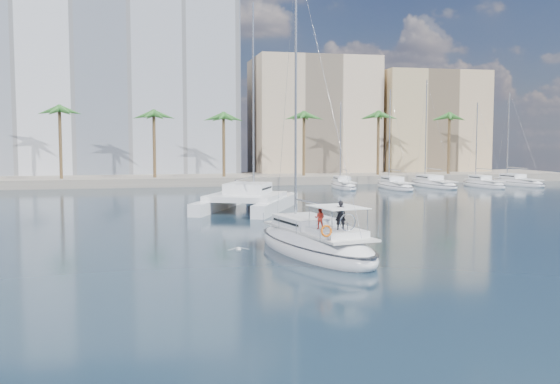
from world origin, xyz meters
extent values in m
plane|color=black|center=(0.00, 0.00, 0.00)|extent=(160.00, 160.00, 0.00)
cube|color=gray|center=(0.00, 61.00, 0.60)|extent=(120.00, 14.00, 1.20)
cube|color=silver|center=(-12.00, 73.00, 14.00)|extent=(42.00, 16.00, 28.00)
cube|color=#CBB092|center=(22.00, 70.00, 10.00)|extent=(20.00, 14.00, 20.00)
cube|color=tan|center=(42.00, 68.00, 9.00)|extent=(18.00, 12.00, 18.00)
cylinder|color=brown|center=(0.00, 57.00, 5.25)|extent=(0.44, 0.44, 10.50)
sphere|color=#2E6C27|center=(0.00, 57.00, 10.50)|extent=(3.60, 3.60, 3.60)
cylinder|color=brown|center=(34.00, 57.00, 5.25)|extent=(0.44, 0.44, 10.50)
sphere|color=#2E6C27|center=(34.00, 57.00, 10.50)|extent=(3.60, 3.60, 3.60)
ellipsoid|color=white|center=(3.42, 2.01, 0.38)|extent=(6.23, 12.79, 2.55)
ellipsoid|color=black|center=(3.42, 2.01, 0.74)|extent=(6.29, 12.91, 0.18)
cube|color=silver|center=(3.47, 1.77, 1.34)|extent=(4.53, 9.56, 0.12)
cube|color=white|center=(3.19, 3.16, 1.70)|extent=(3.36, 4.45, 0.60)
cube|color=black|center=(3.19, 3.16, 1.72)|extent=(3.29, 3.99, 0.14)
cylinder|color=#B7BABF|center=(2.91, 4.55, 9.44)|extent=(0.15, 0.15, 16.08)
cylinder|color=#B7BABF|center=(3.40, 2.12, 2.90)|extent=(1.08, 4.88, 0.11)
cube|color=white|center=(3.93, -0.54, 1.58)|extent=(2.88, 3.46, 0.36)
cube|color=white|center=(3.96, -0.65, 2.95)|extent=(2.88, 3.46, 0.04)
torus|color=silver|center=(4.16, -1.69, 2.25)|extent=(0.95, 0.24, 0.96)
torus|color=#D95A0B|center=(2.79, -2.45, 1.95)|extent=(0.66, 0.32, 0.64)
imported|color=black|center=(4.01, -0.96, 2.54)|extent=(0.64, 0.50, 1.56)
imported|color=#A02318|center=(3.06, -0.29, 2.33)|extent=(0.69, 0.64, 1.15)
cube|color=white|center=(0.85, 25.96, 0.55)|extent=(6.89, 12.59, 1.10)
cube|color=white|center=(5.81, 23.58, 0.55)|extent=(6.89, 12.59, 1.10)
cube|color=white|center=(3.04, 24.17, 1.30)|extent=(8.69, 9.28, 0.50)
cube|color=white|center=(3.33, 24.77, 2.00)|extent=(5.06, 5.22, 1.00)
cube|color=black|center=(3.33, 24.77, 2.05)|extent=(4.85, 4.75, 0.18)
cylinder|color=#B7BABF|center=(4.20, 26.58, 10.43)|extent=(0.18, 0.18, 17.86)
ellipsoid|color=silver|center=(-1.14, 1.08, 0.56)|extent=(0.24, 0.46, 0.22)
sphere|color=silver|center=(-1.14, 1.30, 0.58)|extent=(0.12, 0.12, 0.12)
cube|color=gray|center=(-1.47, 1.08, 0.59)|extent=(0.53, 0.19, 0.13)
cube|color=gray|center=(-0.81, 1.08, 0.59)|extent=(0.53, 0.19, 0.13)
camera|label=1|loc=(-6.18, -32.26, 6.54)|focal=40.00mm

